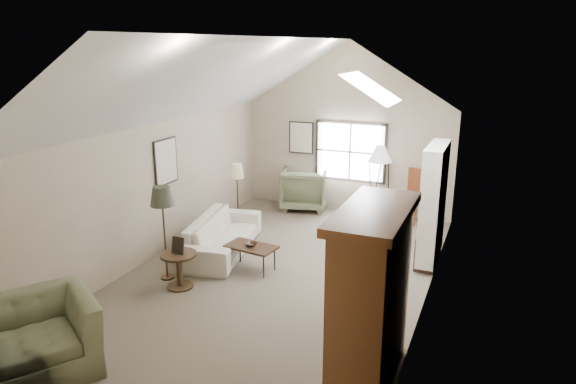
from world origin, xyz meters
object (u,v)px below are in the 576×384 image
at_px(armoire, 370,302).
at_px(armchair_near, 34,339).
at_px(coffee_table, 251,258).
at_px(sofa, 223,235).
at_px(armchair_far, 304,189).
at_px(side_table, 179,270).
at_px(side_chair, 412,196).

distance_m(armoire, armchair_near, 4.07).
distance_m(armoire, coffee_table, 3.73).
relative_size(sofa, armchair_far, 2.18).
height_order(armoire, armchair_far, armoire).
height_order(armchair_far, side_table, armchair_far).
relative_size(sofa, side_table, 3.99).
bearing_deg(side_table, sofa, 93.58).
height_order(sofa, side_chair, side_chair).
bearing_deg(sofa, armchair_far, -19.76).
distance_m(side_table, side_chair, 5.63).
distance_m(sofa, coffee_table, 1.03).
relative_size(side_table, side_chair, 0.50).
bearing_deg(sofa, coffee_table, -131.90).
height_order(armoire, armchair_near, armoire).
height_order(armchair_far, side_chair, side_chair).
height_order(sofa, armchair_near, armchair_near).
distance_m(armchair_far, side_chair, 2.59).
bearing_deg(armoire, coffee_table, 138.61).
xyz_separation_m(armchair_far, side_table, (-0.37, -4.78, -0.20)).
xyz_separation_m(armoire, sofa, (-3.60, 2.92, -0.75)).
relative_size(coffee_table, side_table, 1.49).
bearing_deg(side_chair, side_table, -102.58).
distance_m(armchair_far, side_table, 4.80).
relative_size(armoire, side_chair, 1.83).
bearing_deg(armchair_near, side_chair, 8.95).
relative_size(armoire, coffee_table, 2.47).
bearing_deg(armchair_far, side_chair, 165.16).
relative_size(sofa, coffee_table, 2.69).
bearing_deg(armoire, armchair_near, -161.12).
relative_size(armchair_far, side_table, 1.83).
height_order(armoire, coffee_table, armoire).
height_order(armoire, sofa, armoire).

